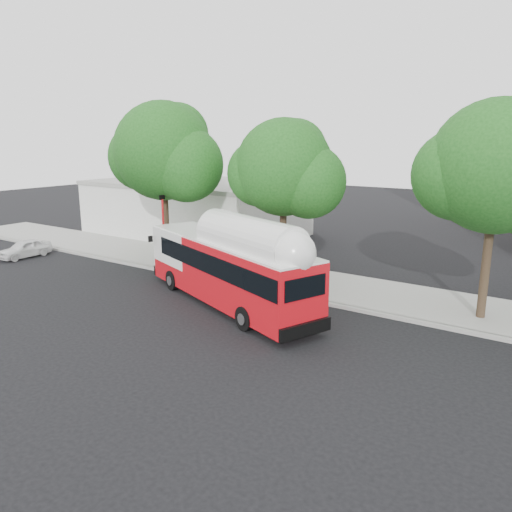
{
  "coord_description": "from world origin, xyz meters",
  "views": [
    {
      "loc": [
        12.37,
        -16.23,
        7.6
      ],
      "look_at": [
        -0.69,
        3.0,
        2.07
      ],
      "focal_mm": 35.0,
      "sensor_mm": 36.0,
      "label": 1
    }
  ],
  "objects": [
    {
      "name": "sidewalk",
      "position": [
        0.0,
        6.5,
        0.07
      ],
      "size": [
        60.0,
        5.0,
        0.15
      ],
      "primitive_type": "cube",
      "color": "gray",
      "rests_on": "ground"
    },
    {
      "name": "parked_car",
      "position": [
        -17.84,
        1.49,
        0.58
      ],
      "size": [
        3.38,
        1.37,
        1.15
      ],
      "primitive_type": "imported",
      "rotation": [
        0.0,
        0.0,
        -0.0
      ],
      "color": "silver",
      "rests_on": "ground"
    },
    {
      "name": "street_tree_mid",
      "position": [
        -0.59,
        6.06,
        5.91
      ],
      "size": [
        5.75,
        5.0,
        8.62
      ],
      "color": "#2D2116",
      "rests_on": "ground"
    },
    {
      "name": "curb_strip",
      "position": [
        0.0,
        3.9,
        0.07
      ],
      "size": [
        60.0,
        0.3,
        0.15
      ],
      "primitive_type": "cube",
      "color": "gray",
      "rests_on": "ground"
    },
    {
      "name": "transit_bus",
      "position": [
        -1.09,
        1.32,
        1.65
      ],
      "size": [
        11.85,
        6.24,
        3.52
      ],
      "rotation": [
        0.0,
        0.0,
        -0.37
      ],
      "color": "red",
      "rests_on": "ground"
    },
    {
      "name": "ground",
      "position": [
        0.0,
        0.0,
        0.0
      ],
      "size": [
        120.0,
        120.0,
        0.0
      ],
      "primitive_type": "plane",
      "color": "black",
      "rests_on": "ground"
    },
    {
      "name": "red_curb_segment",
      "position": [
        -3.0,
        3.9,
        0.08
      ],
      "size": [
        10.0,
        0.32,
        0.16
      ],
      "primitive_type": "cube",
      "color": "maroon",
      "rests_on": "ground"
    },
    {
      "name": "street_tree_right",
      "position": [
        9.44,
        5.86,
        6.26
      ],
      "size": [
        6.21,
        5.4,
        9.18
      ],
      "color": "#2D2116",
      "rests_on": "ground"
    },
    {
      "name": "signal_pole",
      "position": [
        -7.96,
        4.2,
        2.27
      ],
      "size": [
        0.13,
        0.42,
        4.43
      ],
      "color": "red",
      "rests_on": "ground"
    },
    {
      "name": "street_tree_left",
      "position": [
        -8.53,
        5.56,
        6.6
      ],
      "size": [
        6.67,
        5.8,
        9.74
      ],
      "color": "#2D2116",
      "rests_on": "ground"
    },
    {
      "name": "low_commercial_bldg",
      "position": [
        -14.0,
        14.0,
        2.15
      ],
      "size": [
        16.2,
        10.2,
        4.25
      ],
      "color": "silver",
      "rests_on": "ground"
    }
  ]
}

